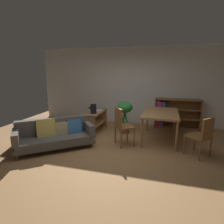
% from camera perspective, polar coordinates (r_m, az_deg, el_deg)
% --- Properties ---
extents(ground_plane, '(8.16, 8.16, 0.00)m').
position_cam_1_polar(ground_plane, '(4.61, -1.31, -11.83)').
color(ground_plane, '#9E7042').
extents(back_wall_panel, '(6.80, 0.10, 2.70)m').
position_cam_1_polar(back_wall_panel, '(6.84, 5.40, 7.87)').
color(back_wall_panel, silver).
rests_on(back_wall_panel, ground_plane).
extents(fabric_couch, '(1.89, 1.74, 0.74)m').
position_cam_1_polar(fabric_couch, '(4.93, -16.86, -6.45)').
color(fabric_couch, brown).
rests_on(fabric_couch, ground_plane).
extents(media_console, '(0.40, 1.13, 0.63)m').
position_cam_1_polar(media_console, '(5.94, -5.08, -3.04)').
color(media_console, olive).
rests_on(media_console, ground_plane).
extents(open_laptop, '(0.45, 0.32, 0.11)m').
position_cam_1_polar(open_laptop, '(6.09, -4.80, 0.73)').
color(open_laptop, silver).
rests_on(open_laptop, media_console).
extents(desk_speaker, '(0.17, 0.17, 0.28)m').
position_cam_1_polar(desk_speaker, '(5.65, -5.66, 0.97)').
color(desk_speaker, black).
rests_on(desk_speaker, media_console).
extents(potted_floor_plant, '(0.49, 0.49, 0.98)m').
position_cam_1_polar(potted_floor_plant, '(5.73, 3.83, 0.06)').
color(potted_floor_plant, brown).
rests_on(potted_floor_plant, ground_plane).
extents(dining_table, '(0.92, 1.50, 0.79)m').
position_cam_1_polar(dining_table, '(5.29, 14.49, -0.78)').
color(dining_table, olive).
rests_on(dining_table, ground_plane).
extents(dining_chair_near, '(0.61, 0.61, 0.91)m').
position_cam_1_polar(dining_chair_near, '(4.61, 25.52, -6.28)').
color(dining_chair_near, brown).
rests_on(dining_chair_near, ground_plane).
extents(dining_chair_far, '(0.58, 0.59, 0.99)m').
position_cam_1_polar(dining_chair_far, '(4.79, 3.02, -3.72)').
color(dining_chair_far, brown).
rests_on(dining_chair_far, ground_plane).
extents(bookshelf, '(1.45, 0.35, 0.98)m').
position_cam_1_polar(bookshelf, '(6.67, 18.19, -0.29)').
color(bookshelf, brown).
rests_on(bookshelf, ground_plane).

